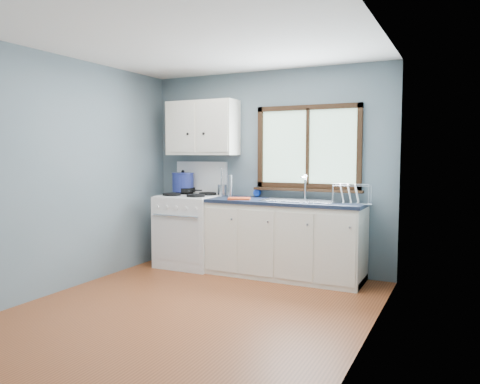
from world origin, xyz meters
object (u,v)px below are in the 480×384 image
at_px(skillet, 185,190).
at_px(utensil_crock, 222,190).
at_px(base_cabinets, 285,243).
at_px(sink, 300,206).
at_px(stockpot, 183,182).
at_px(thermos, 230,186).
at_px(dish_rack, 350,198).
at_px(gas_range, 190,228).

height_order(skillet, utensil_crock, utensil_crock).
xyz_separation_m(base_cabinets, sink, (0.18, -0.00, 0.45)).
xyz_separation_m(sink, stockpot, (-1.68, 0.11, 0.23)).
bearing_deg(stockpot, sink, -3.84).
height_order(thermos, dish_rack, thermos).
bearing_deg(sink, skillet, 176.05).
bearing_deg(skillet, sink, 0.58).
height_order(stockpot, utensil_crock, utensil_crock).
distance_m(utensil_crock, thermos, 0.15).
bearing_deg(base_cabinets, utensil_crock, 171.26).
bearing_deg(skillet, thermos, 4.09).
distance_m(skillet, utensil_crock, 0.55).
bearing_deg(gas_range, base_cabinets, 0.82).
relative_size(sink, stockpot, 2.77).
distance_m(stockpot, dish_rack, 2.27).
height_order(base_cabinets, thermos, thermos).
distance_m(sink, utensil_crock, 1.11).
bearing_deg(skillet, stockpot, -173.94).
xyz_separation_m(stockpot, utensil_crock, (0.58, 0.03, -0.09)).
bearing_deg(sink, thermos, 173.60).
xyz_separation_m(base_cabinets, skillet, (-1.46, 0.11, 0.58)).
distance_m(stockpot, utensil_crock, 0.59).
height_order(sink, thermos, sink).
relative_size(stockpot, dish_rack, 0.61).
relative_size(base_cabinets, skillet, 4.48).
relative_size(utensil_crock, dish_rack, 0.77).
bearing_deg(utensil_crock, sink, -7.34).
bearing_deg(utensil_crock, skillet, -177.09).
height_order(base_cabinets, dish_rack, dish_rack).
bearing_deg(base_cabinets, dish_rack, 0.87).
relative_size(sink, thermos, 3.03).
xyz_separation_m(sink, utensil_crock, (-1.10, 0.14, 0.14)).
height_order(gas_range, sink, gas_range).
bearing_deg(utensil_crock, thermos, -14.06).
bearing_deg(stockpot, utensil_crock, 2.82).
distance_m(base_cabinets, thermos, 1.02).
xyz_separation_m(stockpot, dish_rack, (2.26, -0.10, -0.11)).
bearing_deg(thermos, gas_range, -166.32).
xyz_separation_m(base_cabinets, dish_rack, (0.76, 0.01, 0.57)).
bearing_deg(skillet, dish_rack, 1.92).
height_order(gas_range, base_cabinets, gas_range).
xyz_separation_m(gas_range, base_cabinets, (1.31, 0.02, -0.08)).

